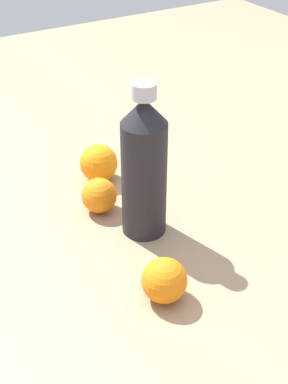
# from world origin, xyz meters

# --- Properties ---
(ground_plane) EXTENTS (2.40, 2.40, 0.00)m
(ground_plane) POSITION_xyz_m (0.00, 0.00, 0.00)
(ground_plane) COLOR #9E7F60
(water_bottle) EXTENTS (0.08, 0.08, 0.28)m
(water_bottle) POSITION_xyz_m (-0.01, 0.04, 0.13)
(water_bottle) COLOR black
(water_bottle) RESTS_ON ground_plane
(orange_0) EXTENTS (0.07, 0.07, 0.07)m
(orange_0) POSITION_xyz_m (0.15, -0.02, 0.04)
(orange_0) COLOR orange
(orange_0) RESTS_ON ground_plane
(orange_1) EXTENTS (0.07, 0.07, 0.07)m
(orange_1) POSITION_xyz_m (-0.11, 0.00, 0.03)
(orange_1) COLOR orange
(orange_1) RESTS_ON ground_plane
(orange_2) EXTENTS (0.08, 0.08, 0.08)m
(orange_2) POSITION_xyz_m (-0.21, 0.05, 0.04)
(orange_2) COLOR orange
(orange_2) RESTS_ON ground_plane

